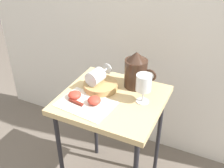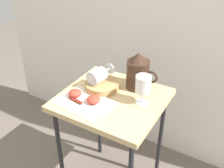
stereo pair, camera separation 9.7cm
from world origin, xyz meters
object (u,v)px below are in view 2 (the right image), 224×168
wine_glass_tipped_near (98,76)px  apple_half_left (75,93)px  table (112,109)px  pitcher (138,74)px  knife (80,103)px  apple_half_right (93,99)px  basket_tray (102,85)px  wine_glass_upright (143,86)px

wine_glass_tipped_near → apple_half_left: bearing=-112.0°
table → apple_half_left: 0.21m
pitcher → wine_glass_tipped_near: size_ratio=1.27×
knife → pitcher: bearing=59.1°
table → knife: bearing=-127.8°
table → apple_half_right: apple_half_right is taller
basket_tray → apple_half_right: 0.14m
basket_tray → table: bearing=-28.1°
apple_half_left → knife: (0.06, -0.04, -0.01)m
apple_half_left → wine_glass_upright: bearing=20.8°
table → wine_glass_tipped_near: bearing=159.6°
table → basket_tray: (-0.09, 0.05, 0.09)m
basket_tray → pitcher: (0.16, 0.10, 0.06)m
wine_glass_upright → apple_half_left: size_ratio=2.31×
pitcher → knife: 0.34m
basket_tray → wine_glass_upright: bearing=-3.9°
basket_tray → wine_glass_tipped_near: size_ratio=1.14×
apple_half_left → table: bearing=28.5°
pitcher → knife: bearing=-120.9°
basket_tray → wine_glass_upright: (0.24, -0.02, 0.08)m
apple_half_left → basket_tray: bearing=61.3°
wine_glass_upright → apple_half_right: size_ratio=2.31×
wine_glass_tipped_near → apple_half_left: (-0.05, -0.13, -0.05)m
wine_glass_tipped_near → table: bearing=-20.4°
apple_half_left → apple_half_right: same height
basket_tray → wine_glass_upright: size_ratio=1.19×
table → wine_glass_upright: size_ratio=4.43×
pitcher → apple_half_right: 0.28m
table → wine_glass_upright: wine_glass_upright is taller
wine_glass_upright → wine_glass_tipped_near: wine_glass_upright is taller
basket_tray → wine_glass_tipped_near: (-0.02, -0.01, 0.06)m
wine_glass_upright → wine_glass_tipped_near: 0.27m
pitcher → wine_glass_upright: bearing=-54.9°
table → wine_glass_tipped_near: size_ratio=4.23×
wine_glass_tipped_near → basket_tray: bearing=16.1°
basket_tray → wine_glass_tipped_near: wine_glass_tipped_near is taller
apple_half_right → knife: apple_half_right is taller
table → pitcher: (0.07, 0.15, 0.15)m
table → wine_glass_tipped_near: (-0.11, 0.04, 0.15)m
pitcher → apple_half_left: 0.34m
apple_half_right → wine_glass_upright: bearing=30.3°
pitcher → wine_glass_upright: pitcher is taller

